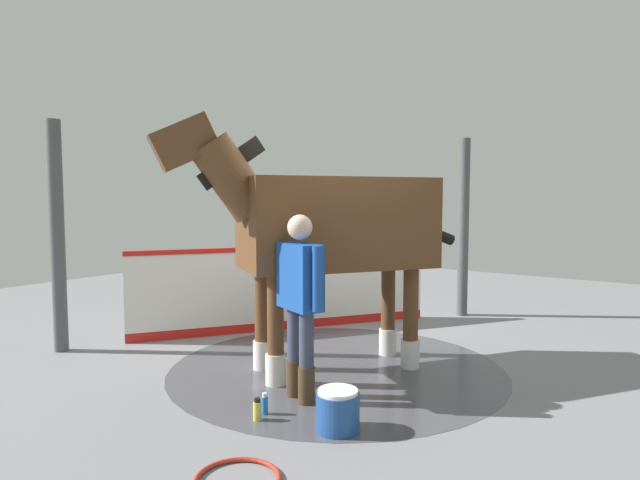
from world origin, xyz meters
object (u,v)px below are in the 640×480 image
at_px(bottle_spray, 265,404).
at_px(hose_coil, 237,480).
at_px(handler, 300,294).
at_px(bottle_shampoo, 257,410).
at_px(wash_bucket, 338,410).
at_px(horse, 327,226).

distance_m(bottle_spray, hose_coil, 1.08).
xyz_separation_m(handler, bottle_shampoo, (0.57, -0.01, -0.87)).
height_order(bottle_shampoo, bottle_spray, bottle_shampoo).
xyz_separation_m(wash_bucket, hose_coil, (1.01, -0.10, -0.14)).
height_order(handler, bottle_spray, handler).
bearing_deg(wash_bucket, hose_coil, -5.54).
xyz_separation_m(horse, bottle_shampoo, (1.40, 0.28, -1.43)).
xyz_separation_m(horse, hose_coil, (2.18, 0.83, -1.49)).
height_order(wash_bucket, bottle_spray, wash_bucket).
bearing_deg(wash_bucket, handler, -118.77).
bearing_deg(horse, bottle_spray, 45.22).
bearing_deg(hose_coil, handler, -158.38).
bearing_deg(handler, bottle_shampoo, -157.98).
bearing_deg(hose_coil, bottle_shampoo, -145.49).
relative_size(handler, wash_bucket, 4.89).
height_order(wash_bucket, bottle_shampoo, wash_bucket).
relative_size(bottle_shampoo, hose_coil, 0.33).
bearing_deg(wash_bucket, bottle_shampoo, -71.22).
xyz_separation_m(horse, handler, (0.83, 0.29, -0.56)).
distance_m(handler, bottle_shampoo, 1.04).
distance_m(wash_bucket, bottle_spray, 0.68).
bearing_deg(bottle_spray, wash_bucket, 97.55).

